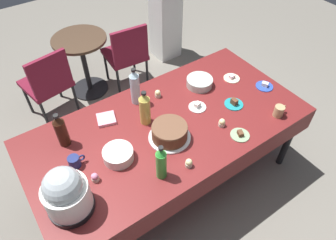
# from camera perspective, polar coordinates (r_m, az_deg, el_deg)

# --- Properties ---
(ground) EXTENTS (9.00, 9.00, 0.00)m
(ground) POSITION_cam_1_polar(r_m,az_deg,el_deg) (2.98, -0.00, -10.78)
(ground) COLOR slate
(potluck_table) EXTENTS (2.20, 1.10, 0.75)m
(potluck_table) POSITION_cam_1_polar(r_m,az_deg,el_deg) (2.43, -0.00, -1.83)
(potluck_table) COLOR maroon
(potluck_table) RESTS_ON ground
(frosted_layer_cake) EXTENTS (0.32, 0.32, 0.12)m
(frosted_layer_cake) POSITION_cam_1_polar(r_m,az_deg,el_deg) (2.25, 0.30, -2.32)
(frosted_layer_cake) COLOR silver
(frosted_layer_cake) RESTS_ON potluck_table
(slow_cooker) EXTENTS (0.28, 0.28, 0.36)m
(slow_cooker) POSITION_cam_1_polar(r_m,az_deg,el_deg) (1.92, -18.39, -12.80)
(slow_cooker) COLOR black
(slow_cooker) RESTS_ON potluck_table
(glass_salad_bowl) EXTENTS (0.23, 0.23, 0.07)m
(glass_salad_bowl) POSITION_cam_1_polar(r_m,az_deg,el_deg) (2.73, 5.87, 7.01)
(glass_salad_bowl) COLOR #B2C6BC
(glass_salad_bowl) RESTS_ON potluck_table
(ceramic_snack_bowl) EXTENTS (0.21, 0.21, 0.08)m
(ceramic_snack_bowl) POSITION_cam_1_polar(r_m,az_deg,el_deg) (2.17, -9.23, -6.37)
(ceramic_snack_bowl) COLOR silver
(ceramic_snack_bowl) RESTS_ON potluck_table
(dessert_plate_white) EXTENTS (0.14, 0.14, 0.05)m
(dessert_plate_white) POSITION_cam_1_polar(r_m,az_deg,el_deg) (2.53, 5.48, 2.54)
(dessert_plate_white) COLOR white
(dessert_plate_white) RESTS_ON potluck_table
(dessert_plate_teal) EXTENTS (0.16, 0.16, 0.06)m
(dessert_plate_teal) POSITION_cam_1_polar(r_m,az_deg,el_deg) (2.60, 12.13, 3.04)
(dessert_plate_teal) COLOR teal
(dessert_plate_teal) RESTS_ON potluck_table
(dessert_plate_cobalt) EXTENTS (0.15, 0.15, 0.04)m
(dessert_plate_cobalt) POSITION_cam_1_polar(r_m,az_deg,el_deg) (2.85, 17.48, 6.08)
(dessert_plate_cobalt) COLOR #2D4CB2
(dessert_plate_cobalt) RESTS_ON potluck_table
(dessert_plate_sage) EXTENTS (0.15, 0.15, 0.04)m
(dessert_plate_sage) POSITION_cam_1_polar(r_m,az_deg,el_deg) (2.37, 13.22, -2.66)
(dessert_plate_sage) COLOR #8CA87F
(dessert_plate_sage) RESTS_ON potluck_table
(dessert_plate_cream) EXTENTS (0.15, 0.15, 0.04)m
(dessert_plate_cream) POSITION_cam_1_polar(r_m,az_deg,el_deg) (2.86, 11.73, 7.66)
(dessert_plate_cream) COLOR beige
(dessert_plate_cream) RESTS_ON potluck_table
(cupcake_berry) EXTENTS (0.05, 0.05, 0.07)m
(cupcake_berry) POSITION_cam_1_polar(r_m,az_deg,el_deg) (2.60, -1.92, 4.90)
(cupcake_berry) COLOR beige
(cupcake_berry) RESTS_ON potluck_table
(cupcake_rose) EXTENTS (0.05, 0.05, 0.07)m
(cupcake_rose) POSITION_cam_1_polar(r_m,az_deg,el_deg) (2.39, 9.97, -0.50)
(cupcake_rose) COLOR beige
(cupcake_rose) RESTS_ON potluck_table
(cupcake_vanilla) EXTENTS (0.05, 0.05, 0.07)m
(cupcake_vanilla) POSITION_cam_1_polar(r_m,az_deg,el_deg) (2.12, 3.89, -7.99)
(cupcake_vanilla) COLOR beige
(cupcake_vanilla) RESTS_ON potluck_table
(cupcake_mint) EXTENTS (0.05, 0.05, 0.07)m
(cupcake_mint) POSITION_cam_1_polar(r_m,az_deg,el_deg) (2.10, -13.42, -10.34)
(cupcake_mint) COLOR beige
(cupcake_mint) RESTS_ON potluck_table
(soda_bottle_lime_soda) EXTENTS (0.07, 0.07, 0.29)m
(soda_bottle_lime_soda) POSITION_cam_1_polar(r_m,az_deg,el_deg) (1.98, -1.26, -7.96)
(soda_bottle_lime_soda) COLOR green
(soda_bottle_lime_soda) RESTS_ON potluck_table
(soda_bottle_water) EXTENTS (0.08, 0.08, 0.33)m
(soda_bottle_water) POSITION_cam_1_polar(r_m,az_deg,el_deg) (2.49, -6.15, 6.08)
(soda_bottle_water) COLOR silver
(soda_bottle_water) RESTS_ON potluck_table
(soda_bottle_cola) EXTENTS (0.08, 0.08, 0.29)m
(soda_bottle_cola) POSITION_cam_1_polar(r_m,az_deg,el_deg) (2.29, -19.22, -1.89)
(soda_bottle_cola) COLOR #33190F
(soda_bottle_cola) RESTS_ON potluck_table
(soda_bottle_ginger_ale) EXTENTS (0.09, 0.09, 0.30)m
(soda_bottle_ginger_ale) POSITION_cam_1_polar(r_m,az_deg,el_deg) (2.32, -4.32, 2.13)
(soda_bottle_ginger_ale) COLOR gold
(soda_bottle_ginger_ale) RESTS_ON potluck_table
(coffee_mug_navy) EXTENTS (0.12, 0.08, 0.08)m
(coffee_mug_navy) POSITION_cam_1_polar(r_m,az_deg,el_deg) (2.20, -16.94, -7.38)
(coffee_mug_navy) COLOR navy
(coffee_mug_navy) RESTS_ON potluck_table
(coffee_mug_tan) EXTENTS (0.12, 0.08, 0.09)m
(coffee_mug_tan) POSITION_cam_1_polar(r_m,az_deg,el_deg) (2.58, 19.92, 1.59)
(coffee_mug_tan) COLOR tan
(coffee_mug_tan) RESTS_ON potluck_table
(paper_napkin_stack) EXTENTS (0.18, 0.18, 0.02)m
(paper_napkin_stack) POSITION_cam_1_polar(r_m,az_deg,el_deg) (2.46, -11.39, 0.20)
(paper_napkin_stack) COLOR pink
(paper_napkin_stack) RESTS_ON potluck_table
(maroon_chair_left) EXTENTS (0.51, 0.51, 0.85)m
(maroon_chair_left) POSITION_cam_1_polar(r_m,az_deg,el_deg) (3.43, -21.41, 6.69)
(maroon_chair_left) COLOR maroon
(maroon_chair_left) RESTS_ON ground
(maroon_chair_right) EXTENTS (0.47, 0.47, 0.85)m
(maroon_chair_right) POSITION_cam_1_polar(r_m,az_deg,el_deg) (3.65, -7.67, 12.31)
(maroon_chair_right) COLOR maroon
(maroon_chair_right) RESTS_ON ground
(round_cafe_table) EXTENTS (0.60, 0.60, 0.72)m
(round_cafe_table) POSITION_cam_1_polar(r_m,az_deg,el_deg) (3.69, -15.55, 11.48)
(round_cafe_table) COLOR #473323
(round_cafe_table) RESTS_ON ground
(water_cooler) EXTENTS (0.32, 0.32, 1.24)m
(water_cooler) POSITION_cam_1_polar(r_m,az_deg,el_deg) (4.19, -0.48, 18.95)
(water_cooler) COLOR silver
(water_cooler) RESTS_ON ground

